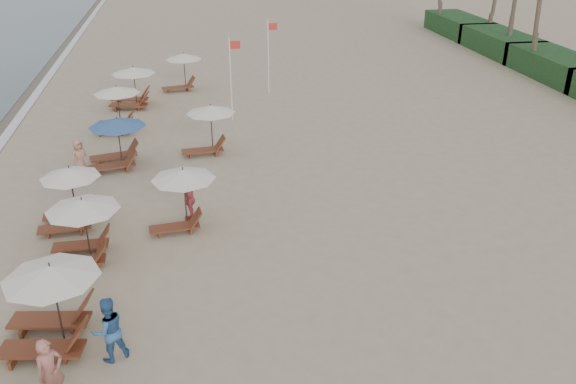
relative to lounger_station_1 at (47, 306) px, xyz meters
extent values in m
plane|color=tan|center=(6.14, -0.03, -1.14)|extent=(160.00, 160.00, 0.00)
cube|color=#193D1C|center=(28.14, 21.97, -0.34)|extent=(3.20, 8.00, 1.60)
cube|color=#193D1C|center=(28.14, 29.47, -0.34)|extent=(3.20, 8.00, 1.60)
cube|color=#193D1C|center=(28.14, 36.97, -0.34)|extent=(3.20, 8.00, 1.60)
cylinder|color=black|center=(0.26, 0.00, -0.01)|extent=(0.05, 0.05, 2.25)
cone|color=white|center=(0.26, 0.00, 1.01)|extent=(2.42, 2.42, 0.35)
cylinder|color=black|center=(0.46, 4.07, -0.11)|extent=(0.05, 0.05, 2.05)
cone|color=white|center=(0.46, 4.07, 0.81)|extent=(2.32, 2.32, 0.35)
cylinder|color=black|center=(-0.24, 6.42, -0.05)|extent=(0.05, 0.05, 2.17)
cone|color=white|center=(-0.24, 6.42, 0.93)|extent=(2.06, 2.06, 0.35)
cylinder|color=black|center=(0.91, 11.72, -0.09)|extent=(0.05, 0.05, 2.10)
cone|color=#335D98|center=(0.91, 11.72, 0.86)|extent=(2.44, 2.44, 0.35)
cylinder|color=black|center=(0.53, 16.42, -0.03)|extent=(0.05, 0.05, 2.22)
cone|color=white|center=(0.53, 16.42, 0.98)|extent=(2.29, 2.29, 0.35)
cylinder|color=black|center=(1.11, 20.46, -0.05)|extent=(0.05, 0.05, 2.17)
cone|color=white|center=(1.11, 20.46, 0.93)|extent=(2.44, 2.44, 0.35)
cylinder|color=black|center=(3.59, 5.65, -0.06)|extent=(0.05, 0.05, 2.15)
cone|color=white|center=(3.59, 5.65, 0.91)|extent=(2.24, 2.24, 0.35)
cylinder|color=black|center=(4.93, 12.71, -0.06)|extent=(0.05, 0.05, 2.15)
cone|color=white|center=(4.93, 12.71, 0.91)|extent=(2.24, 2.24, 0.35)
cylinder|color=black|center=(3.93, 23.51, -0.06)|extent=(0.05, 0.05, 2.15)
cone|color=white|center=(3.93, 23.51, 0.91)|extent=(2.24, 2.24, 0.35)
imported|color=#BE7367|center=(0.43, -2.21, -0.26)|extent=(0.76, 0.74, 1.76)
imported|color=#326398|center=(1.57, -0.90, -0.25)|extent=(1.06, 0.97, 1.77)
imported|color=#C95056|center=(3.72, 6.15, -0.27)|extent=(0.43, 1.02, 1.74)
imported|color=tan|center=(-0.73, 11.20, -0.38)|extent=(0.87, 0.84, 1.51)
cylinder|color=silver|center=(6.24, 17.06, 1.05)|extent=(0.08, 0.08, 4.37)
cube|color=red|center=(6.52, 17.06, 2.84)|extent=(0.55, 0.02, 0.40)
cylinder|color=silver|center=(8.91, 21.87, 1.04)|extent=(0.08, 0.08, 4.35)
cube|color=red|center=(9.19, 21.87, 2.81)|extent=(0.55, 0.02, 0.40)
camera|label=1|loc=(3.87, -13.14, 9.13)|focal=37.00mm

